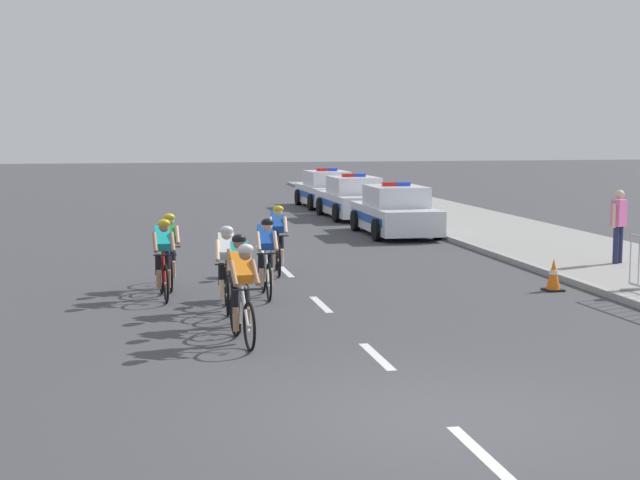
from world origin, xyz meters
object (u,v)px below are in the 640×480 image
(cyclist_fifth, at_px, (163,257))
(cyclist_fourth, at_px, (266,256))
(cyclist_third, at_px, (227,267))
(police_car_nearest, at_px, (395,213))
(police_car_third, at_px, (326,191))
(traffic_cone_near, at_px, (553,275))
(cyclist_second, at_px, (239,278))
(cyclist_sixth, at_px, (169,249))
(cyclist_lead, at_px, (242,292))
(spectator_middle, at_px, (619,221))
(cyclist_seventh, at_px, (278,238))
(police_car_second, at_px, (353,199))

(cyclist_fifth, bearing_deg, cyclist_fourth, -5.66)
(cyclist_third, height_order, police_car_nearest, police_car_nearest)
(cyclist_fourth, distance_m, police_car_third, 20.58)
(cyclist_third, xyz_separation_m, cyclist_fourth, (0.86, 1.22, 0.00))
(cyclist_third, relative_size, traffic_cone_near, 2.69)
(cyclist_second, relative_size, cyclist_sixth, 1.00)
(cyclist_lead, height_order, spectator_middle, spectator_middle)
(cyclist_second, height_order, police_car_nearest, police_car_nearest)
(cyclist_third, distance_m, spectator_middle, 9.82)
(cyclist_lead, bearing_deg, cyclist_seventh, 76.97)
(cyclist_lead, xyz_separation_m, police_car_third, (6.12, 23.70, -0.11))
(cyclist_lead, distance_m, cyclist_second, 1.28)
(traffic_cone_near, bearing_deg, cyclist_sixth, 166.72)
(cyclist_sixth, bearing_deg, traffic_cone_near, -13.28)
(cyclist_fourth, bearing_deg, police_car_third, 75.25)
(police_car_nearest, bearing_deg, cyclist_fourth, -118.50)
(police_car_second, relative_size, police_car_third, 1.00)
(police_car_second, distance_m, traffic_cone_near, 15.57)
(cyclist_lead, distance_m, traffic_cone_near, 7.37)
(cyclist_sixth, bearing_deg, cyclist_lead, -80.37)
(cyclist_third, relative_size, cyclist_sixth, 1.00)
(spectator_middle, bearing_deg, cyclist_fifth, -169.38)
(cyclist_lead, relative_size, cyclist_second, 1.00)
(cyclist_sixth, height_order, police_car_nearest, police_car_nearest)
(cyclist_second, distance_m, spectator_middle, 10.26)
(cyclist_lead, xyz_separation_m, spectator_middle, (9.25, 5.92, 0.30))
(cyclist_third, bearing_deg, police_car_second, 69.59)
(traffic_cone_near, bearing_deg, cyclist_third, -172.71)
(cyclist_fifth, bearing_deg, police_car_third, 70.08)
(police_car_second, bearing_deg, police_car_nearest, -90.00)
(cyclist_lead, height_order, police_car_nearest, police_car_nearest)
(cyclist_lead, distance_m, spectator_middle, 10.99)
(traffic_cone_near, bearing_deg, cyclist_fourth, 176.01)
(cyclist_lead, xyz_separation_m, cyclist_seventh, (1.53, 6.63, 0.00))
(cyclist_fifth, height_order, cyclist_seventh, same)
(cyclist_second, bearing_deg, cyclist_third, 93.52)
(cyclist_sixth, bearing_deg, cyclist_fourth, -37.53)
(cyclist_third, distance_m, police_car_nearest, 12.46)
(cyclist_second, bearing_deg, traffic_cone_near, 18.36)
(cyclist_fifth, relative_size, police_car_second, 0.39)
(spectator_middle, bearing_deg, traffic_cone_near, -137.49)
(cyclist_third, xyz_separation_m, police_car_third, (6.10, 21.12, -0.11))
(police_car_nearest, relative_size, police_car_second, 1.00)
(police_car_nearest, distance_m, traffic_cone_near, 10.05)
(cyclist_third, distance_m, cyclist_fifth, 1.76)
(cyclist_fifth, bearing_deg, traffic_cone_near, -4.41)
(traffic_cone_near, bearing_deg, cyclist_fifth, 175.59)
(cyclist_lead, height_order, cyclist_fourth, same)
(cyclist_third, bearing_deg, police_car_third, 73.89)
(police_car_second, bearing_deg, cyclist_lead, -107.89)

